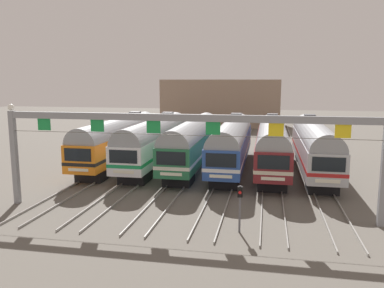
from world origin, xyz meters
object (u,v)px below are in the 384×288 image
at_px(commuter_train_orange, 119,139).
at_px(commuter_train_green, 193,141).
at_px(catenary_gantry, 183,132).
at_px(commuter_train_white, 155,140).
at_px(commuter_train_stainless, 314,144).
at_px(yard_signal_mast, 240,200).
at_px(commuter_train_maroon, 272,143).
at_px(commuter_train_blue, 232,142).

bearing_deg(commuter_train_orange, commuter_train_green, -0.03).
bearing_deg(catenary_gantry, commuter_train_white, 112.98).
relative_size(commuter_train_green, commuter_train_stainless, 1.00).
relative_size(commuter_train_orange, commuter_train_stainless, 1.00).
xyz_separation_m(commuter_train_stainless, catenary_gantry, (-9.54, -13.50, 2.63)).
relative_size(commuter_train_orange, yard_signal_mast, 6.61).
height_order(commuter_train_orange, commuter_train_stainless, same).
height_order(commuter_train_maroon, catenary_gantry, catenary_gantry).
bearing_deg(yard_signal_mast, catenary_gantry, 146.56).
bearing_deg(commuter_train_green, commuter_train_white, 179.93).
relative_size(commuter_train_white, yard_signal_mast, 6.61).
height_order(commuter_train_green, commuter_train_maroon, commuter_train_maroon).
relative_size(commuter_train_maroon, yard_signal_mast, 6.61).
xyz_separation_m(commuter_train_white, commuter_train_maroon, (11.45, 0.00, 0.00)).
bearing_deg(commuter_train_green, commuter_train_blue, 0.07).
bearing_deg(yard_signal_mast, commuter_train_white, 120.78).
height_order(commuter_train_orange, commuter_train_blue, same).
relative_size(catenary_gantry, yard_signal_mast, 8.91).
bearing_deg(commuter_train_blue, commuter_train_green, -179.93).
distance_m(commuter_train_green, commuter_train_maroon, 7.63).
xyz_separation_m(commuter_train_stainless, yard_signal_mast, (-5.73, -16.02, -0.77)).
height_order(commuter_train_white, yard_signal_mast, commuter_train_white).
relative_size(commuter_train_orange, commuter_train_maroon, 1.00).
bearing_deg(commuter_train_stainless, commuter_train_maroon, 180.00).
xyz_separation_m(commuter_train_green, commuter_train_maroon, (7.63, 0.00, 0.00)).
relative_size(commuter_train_white, commuter_train_blue, 1.00).
relative_size(commuter_train_maroon, catenary_gantry, 0.74).
bearing_deg(commuter_train_green, catenary_gantry, -81.95).
xyz_separation_m(commuter_train_white, catenary_gantry, (5.73, -13.50, 2.63)).
xyz_separation_m(commuter_train_orange, commuter_train_stainless, (19.08, 0.00, 0.00)).
bearing_deg(commuter_train_maroon, catenary_gantry, -112.98).
bearing_deg(yard_signal_mast, commuter_train_maroon, 83.21).
distance_m(commuter_train_white, yard_signal_mast, 18.66).
distance_m(commuter_train_blue, commuter_train_stainless, 7.63).
relative_size(commuter_train_green, commuter_train_blue, 1.00).
distance_m(commuter_train_stainless, yard_signal_mast, 17.03).
bearing_deg(commuter_train_stainless, commuter_train_white, 180.00).
distance_m(commuter_train_white, commuter_train_stainless, 15.27).
relative_size(commuter_train_white, commuter_train_maroon, 1.00).
distance_m(commuter_train_orange, catenary_gantry, 16.74).
height_order(commuter_train_green, yard_signal_mast, commuter_train_green).
relative_size(commuter_train_blue, catenary_gantry, 0.74).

